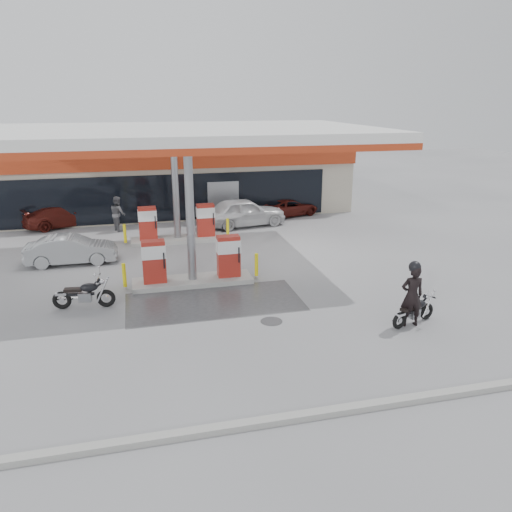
# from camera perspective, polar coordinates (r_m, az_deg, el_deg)

# --- Properties ---
(ground) EXTENTS (90.00, 90.00, 0.00)m
(ground) POSITION_cam_1_polar(r_m,az_deg,el_deg) (17.35, -6.42, -5.38)
(ground) COLOR gray
(ground) RESTS_ON ground
(wet_patch) EXTENTS (6.00, 3.00, 0.00)m
(wet_patch) POSITION_cam_1_polar(r_m,az_deg,el_deg) (17.41, -4.78, -5.24)
(wet_patch) COLOR #4C4C4F
(wet_patch) RESTS_ON ground
(drain_cover) EXTENTS (0.70, 0.70, 0.01)m
(drain_cover) POSITION_cam_1_polar(r_m,az_deg,el_deg) (15.92, 1.78, -7.47)
(drain_cover) COLOR #38383A
(drain_cover) RESTS_ON ground
(kerb) EXTENTS (28.00, 0.25, 0.15)m
(kerb) POSITION_cam_1_polar(r_m,az_deg,el_deg) (11.27, -1.36, -18.76)
(kerb) COLOR gray
(kerb) RESTS_ON ground
(store_building) EXTENTS (22.00, 8.22, 4.00)m
(store_building) POSITION_cam_1_polar(r_m,az_deg,el_deg) (32.21, -10.40, 8.93)
(store_building) COLOR #BDB59E
(store_building) RESTS_ON ground
(canopy) EXTENTS (16.00, 10.02, 5.51)m
(canopy) POSITION_cam_1_polar(r_m,az_deg,el_deg) (21.00, -8.81, 13.41)
(canopy) COLOR silver
(canopy) RESTS_ON ground
(pump_island_near) EXTENTS (5.14, 1.30, 1.78)m
(pump_island_near) POSITION_cam_1_polar(r_m,az_deg,el_deg) (18.96, -7.31, -1.09)
(pump_island_near) COLOR #9E9E99
(pump_island_near) RESTS_ON ground
(pump_island_far) EXTENTS (5.14, 1.30, 1.78)m
(pump_island_far) POSITION_cam_1_polar(r_m,az_deg,el_deg) (24.69, -8.98, 3.29)
(pump_island_far) COLOR #9E9E99
(pump_island_far) RESTS_ON ground
(main_motorcycle) EXTENTS (1.74, 0.83, 0.93)m
(main_motorcycle) POSITION_cam_1_polar(r_m,az_deg,el_deg) (16.36, 17.63, -6.07)
(main_motorcycle) COLOR black
(main_motorcycle) RESTS_ON ground
(biker_main) EXTENTS (0.76, 0.54, 1.96)m
(biker_main) POSITION_cam_1_polar(r_m,az_deg,el_deg) (16.00, 17.39, -4.36)
(biker_main) COLOR black
(biker_main) RESTS_ON ground
(parked_motorcycle) EXTENTS (2.06, 0.79, 1.06)m
(parked_motorcycle) POSITION_cam_1_polar(r_m,az_deg,el_deg) (17.67, -18.98, -4.21)
(parked_motorcycle) COLOR black
(parked_motorcycle) RESTS_ON ground
(sedan_white) EXTENTS (4.78, 2.56, 1.55)m
(sedan_white) POSITION_cam_1_polar(r_m,az_deg,el_deg) (27.35, -1.37, 5.05)
(sedan_white) COLOR silver
(sedan_white) RESTS_ON ground
(attendant) EXTENTS (0.98, 1.09, 1.84)m
(attendant) POSITION_cam_1_polar(r_m,az_deg,el_deg) (27.31, -15.49, 4.69)
(attendant) COLOR #505055
(attendant) RESTS_ON ground
(hatchback_silver) EXTENTS (3.73, 1.33, 1.23)m
(hatchback_silver) POSITION_cam_1_polar(r_m,az_deg,el_deg) (22.49, -20.35, 0.69)
(hatchback_silver) COLOR gray
(hatchback_silver) RESTS_ON ground
(parked_car_left) EXTENTS (4.48, 3.21, 1.20)m
(parked_car_left) POSITION_cam_1_polar(r_m,az_deg,el_deg) (29.22, -21.23, 4.32)
(parked_car_left) COLOR #4F1611
(parked_car_left) RESTS_ON ground
(parked_car_right) EXTENTS (3.92, 2.67, 1.00)m
(parked_car_right) POSITION_cam_1_polar(r_m,az_deg,el_deg) (29.92, 3.83, 5.58)
(parked_car_right) COLOR #501611
(parked_car_right) RESTS_ON ground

